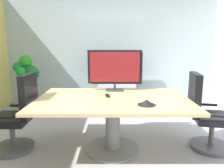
{
  "coord_description": "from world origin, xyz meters",
  "views": [
    {
      "loc": [
        0.03,
        -2.5,
        1.47
      ],
      "look_at": [
        0.04,
        0.52,
        0.91
      ],
      "focal_mm": 33.57,
      "sensor_mm": 36.0,
      "label": 1
    }
  ],
  "objects": [
    {
      "name": "office_chair_left",
      "position": [
        -1.27,
        0.26,
        0.46
      ],
      "size": [
        0.6,
        0.57,
        1.09
      ],
      "rotation": [
        0.0,
        0.0,
        -1.56
      ],
      "color": "#4C4C51",
      "rests_on": "ground"
    },
    {
      "name": "conference_table",
      "position": [
        0.04,
        0.27,
        0.59
      ],
      "size": [
        2.06,
        1.32,
        0.76
      ],
      "color": "tan",
      "rests_on": "ground"
    },
    {
      "name": "ground_plane",
      "position": [
        0.0,
        0.0,
        0.0
      ],
      "size": [
        6.6,
        6.6,
        0.0
      ],
      "primitive_type": "plane",
      "color": "#99999E"
    },
    {
      "name": "potted_plant",
      "position": [
        -1.86,
        2.06,
        0.71
      ],
      "size": [
        0.6,
        0.6,
        1.25
      ],
      "color": "brown",
      "rests_on": "ground"
    },
    {
      "name": "wall_back_glass_partition",
      "position": [
        0.0,
        2.8,
        1.32
      ],
      "size": [
        5.2,
        0.1,
        2.64
      ],
      "primitive_type": "cube",
      "color": "#9EB2B7",
      "rests_on": "ground"
    },
    {
      "name": "conference_phone",
      "position": [
        0.45,
        -0.06,
        0.79
      ],
      "size": [
        0.22,
        0.22,
        0.07
      ],
      "color": "black",
      "rests_on": "conference_table"
    },
    {
      "name": "wall_display_unit",
      "position": [
        0.15,
        2.44,
        0.44
      ],
      "size": [
        1.2,
        0.36,
        1.31
      ],
      "color": "#B7BABC",
      "rests_on": "ground"
    },
    {
      "name": "whiteboard_marker",
      "position": [
        0.9,
        -0.01,
        0.77
      ],
      "size": [
        0.1,
        0.11,
        0.02
      ],
      "primitive_type": "cube",
      "rotation": [
        0.0,
        0.0,
        0.82
      ],
      "color": "silver",
      "rests_on": "conference_table"
    },
    {
      "name": "remote_control",
      "position": [
        -0.03,
        0.38,
        0.77
      ],
      "size": [
        0.07,
        0.18,
        0.02
      ],
      "primitive_type": "cube",
      "rotation": [
        0.0,
        0.0,
        0.15
      ],
      "color": "black",
      "rests_on": "conference_table"
    },
    {
      "name": "tv_monitor",
      "position": [
        0.07,
        0.76,
        1.12
      ],
      "size": [
        0.84,
        0.18,
        0.64
      ],
      "color": "#333338",
      "rests_on": "conference_table"
    },
    {
      "name": "office_chair_right",
      "position": [
        1.36,
        0.32,
        0.46
      ],
      "size": [
        0.63,
        0.61,
        1.09
      ],
      "rotation": [
        0.0,
        0.0,
        1.4
      ],
      "color": "#4C4C51",
      "rests_on": "ground"
    }
  ]
}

